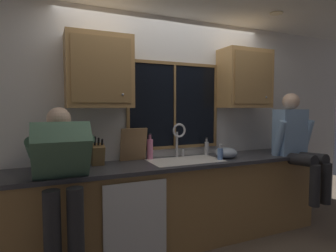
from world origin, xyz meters
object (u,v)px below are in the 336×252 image
Objects in this scene: person_sitting_on_counter at (297,141)px; knife_block at (98,155)px; person_standing at (62,176)px; bottle_green_glass at (207,148)px; mixing_bowl at (226,153)px; cutting_board at (134,145)px; soap_dispenser at (220,154)px; bottle_tall_clear at (150,149)px.

person_sitting_on_counter reaches higher than knife_block.
bottle_green_glass is (1.69, 0.49, 0.07)m from person_standing.
mixing_bowl is (-0.86, 0.22, -0.13)m from person_sitting_on_counter.
mixing_bowl is at bearing -6.60° from knife_block.
cutting_board is 0.93m from bottle_green_glass.
cutting_board is 1.45× the size of mixing_bowl.
person_standing is 1.20× the size of person_sitting_on_counter.
knife_block is 1.45m from mixing_bowl.
person_sitting_on_counter reaches higher than person_standing.
knife_block is (0.36, 0.41, 0.09)m from person_standing.
person_sitting_on_counter is 1.01m from soap_dispenser.
bottle_tall_clear is (0.20, 0.02, -0.06)m from cutting_board.
mixing_bowl is 1.41× the size of soap_dispenser.
bottle_green_glass is at bearing 154.13° from person_sitting_on_counter.
bottle_green_glass is at bearing 87.03° from soap_dispenser.
bottle_tall_clear is at bearing 10.53° from knife_block.
person_standing is 1.68m from soap_dispenser.
person_standing is 1.09m from bottle_tall_clear.
bottle_tall_clear is (0.96, 0.52, 0.10)m from person_standing.
knife_block reaches higher than mixing_bowl.
person_standing is 5.98× the size of mixing_bowl.
bottle_green_glass is at bearing 114.43° from mixing_bowl.
knife_block is 0.61m from bottle_tall_clear.
soap_dispenser is (1.67, 0.18, 0.05)m from person_standing.
person_sitting_on_counter is 5.89× the size of bottle_green_glass.
knife_block is at bearing 173.40° from mixing_bowl.
knife_block is at bearing 170.14° from soap_dispenser.
person_standing reaches higher than cutting_board.
bottle_tall_clear reaches higher than soap_dispenser.
knife_block reaches higher than soap_dispenser.
person_standing is 2.67m from person_sitting_on_counter.
person_standing reaches higher than mixing_bowl.
person_sitting_on_counter is at bearing -14.46° from mixing_bowl.
bottle_green_glass is 0.73m from bottle_tall_clear.
soap_dispenser is at bearing -9.86° from knife_block.
person_sitting_on_counter is 3.92× the size of knife_block.
bottle_tall_clear is at bearing 161.79° from mixing_bowl.
person_standing is at bearing -173.89° from soap_dispenser.
knife_block reaches higher than bottle_green_glass.
soap_dispenser is at bearing 6.11° from person_standing.
cutting_board is at bearing 179.38° from bottle_green_glass.
soap_dispenser is at bearing 170.79° from person_sitting_on_counter.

